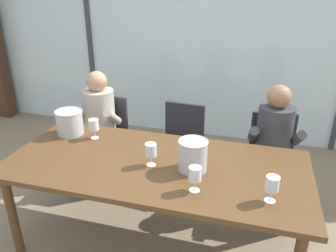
{
  "coord_description": "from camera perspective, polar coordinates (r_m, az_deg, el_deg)",
  "views": [
    {
      "loc": [
        0.68,
        -2.04,
        2.0
      ],
      "look_at": [
        0.0,
        0.35,
        0.91
      ],
      "focal_mm": 35.22,
      "sensor_mm": 36.0,
      "label": 1
    }
  ],
  "objects": [
    {
      "name": "ice_bucket_secondary",
      "position": [
        2.34,
        4.31,
        -5.0
      ],
      "size": [
        0.21,
        0.21,
        0.23
      ],
      "color": "#B7B7BC",
      "rests_on": "dining_table"
    },
    {
      "name": "wine_glass_center_pour",
      "position": [
        2.87,
        -12.72,
        0.07
      ],
      "size": [
        0.08,
        0.08,
        0.17
      ],
      "color": "silver",
      "rests_on": "dining_table"
    },
    {
      "name": "ice_bucket_primary",
      "position": [
        3.02,
        -16.67,
        0.68
      ],
      "size": [
        0.24,
        0.24,
        0.22
      ],
      "color": "#B7B7BC",
      "rests_on": "dining_table"
    },
    {
      "name": "wine_glass_by_left_taster",
      "position": [
        2.39,
        -2.99,
        -4.32
      ],
      "size": [
        0.08,
        0.08,
        0.17
      ],
      "color": "silver",
      "rests_on": "dining_table"
    },
    {
      "name": "window_glass_panel",
      "position": [
        4.38,
        6.99,
        14.34
      ],
      "size": [
        7.45,
        0.03,
        2.6
      ],
      "primitive_type": "cube",
      "color": "silver",
      "rests_on": "ground"
    },
    {
      "name": "chair_near_curtain",
      "position": [
        3.68,
        -10.64,
        -0.74
      ],
      "size": [
        0.47,
        0.47,
        0.87
      ],
      "rotation": [
        0.0,
        0.0,
        -0.08
      ],
      "color": "#232328",
      "rests_on": "ground"
    },
    {
      "name": "person_beige_jumper",
      "position": [
        3.49,
        -12.14,
        0.79
      ],
      "size": [
        0.48,
        0.63,
        1.19
      ],
      "rotation": [
        0.0,
        0.0,
        0.08
      ],
      "color": "#B7AD9E",
      "rests_on": "ground"
    },
    {
      "name": "ground",
      "position": [
        3.7,
        2.79,
        -9.07
      ],
      "size": [
        14.0,
        14.0,
        0.0
      ],
      "primitive_type": "plane",
      "color": "#847056"
    },
    {
      "name": "window_mullion_left",
      "position": [
        4.91,
        -13.41,
        14.89
      ],
      "size": [
        0.06,
        0.06,
        2.6
      ],
      "primitive_type": "cube",
      "color": "#38383D",
      "rests_on": "ground"
    },
    {
      "name": "wine_glass_by_right_taster",
      "position": [
        2.11,
        17.57,
        -9.69
      ],
      "size": [
        0.08,
        0.08,
        0.17
      ],
      "color": "silver",
      "rests_on": "dining_table"
    },
    {
      "name": "dining_table",
      "position": [
        2.52,
        -2.2,
        -7.72
      ],
      "size": [
        2.25,
        1.02,
        0.76
      ],
      "color": "brown",
      "rests_on": "ground"
    },
    {
      "name": "wine_glass_near_bucket",
      "position": [
        2.11,
        4.69,
        -8.44
      ],
      "size": [
        0.08,
        0.08,
        0.17
      ],
      "color": "silver",
      "rests_on": "dining_table"
    },
    {
      "name": "chair_left_of_center",
      "position": [
        3.4,
        2.31,
        -2.44
      ],
      "size": [
        0.47,
        0.47,
        0.87
      ],
      "rotation": [
        0.0,
        0.0,
        -0.08
      ],
      "color": "#232328",
      "rests_on": "ground"
    },
    {
      "name": "chair_center",
      "position": [
        3.31,
        17.48,
        -4.4
      ],
      "size": [
        0.47,
        0.47,
        0.87
      ],
      "rotation": [
        0.0,
        0.0,
        0.08
      ],
      "color": "#232328",
      "rests_on": "ground"
    },
    {
      "name": "person_charcoal_jacket",
      "position": [
        3.12,
        17.84,
        -2.67
      ],
      "size": [
        0.48,
        0.62,
        1.19
      ],
      "rotation": [
        0.0,
        0.0,
        0.06
      ],
      "color": "#38383D",
      "rests_on": "ground"
    },
    {
      "name": "hillside_vineyard",
      "position": [
        7.76,
        11.06,
        14.8
      ],
      "size": [
        13.45,
        2.4,
        1.71
      ],
      "primitive_type": "cube",
      "color": "#386633",
      "rests_on": "ground"
    }
  ]
}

